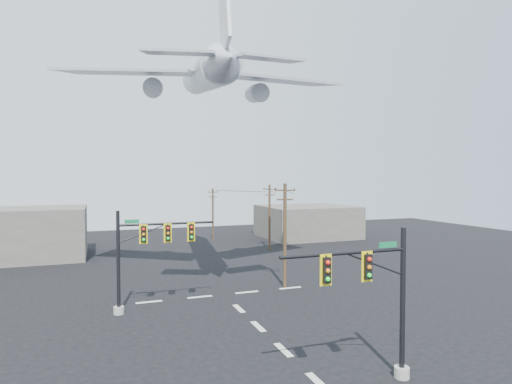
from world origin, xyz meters
name	(u,v)px	position (x,y,z in m)	size (l,w,h in m)	color
ground	(283,350)	(0.00, 0.00, 0.00)	(120.00, 120.00, 0.00)	black
lane_markings	(251,320)	(0.00, 5.33, 0.01)	(14.00, 21.20, 0.01)	beige
signal_mast_near	(379,301)	(2.62, -5.04, 3.89)	(6.77, 0.80, 7.27)	gray
signal_mast_far	(144,254)	(-6.59, 9.73, 4.13)	(7.22, 0.80, 7.30)	gray
utility_pole_a	(285,233)	(5.69, 12.47, 4.76)	(1.77, 0.69, 9.11)	#4D3621
utility_pole_b	(270,216)	(11.73, 30.83, 4.52)	(1.75, 0.29, 8.64)	#4D3621
utility_pole_c	(213,213)	(6.76, 41.40, 4.14)	(1.58, 0.59, 7.92)	#4D3621
power_lines	(260,190)	(8.92, 27.10, 8.02)	(7.65, 28.94, 0.59)	black
airliner	(206,75)	(-0.02, 17.72, 19.17)	(26.79, 28.36, 7.48)	silver
building_left	(3,234)	(-20.00, 35.00, 3.00)	(18.00, 10.00, 6.00)	#635E57
building_right	(307,221)	(22.00, 40.00, 2.50)	(14.00, 12.00, 5.00)	#635E57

